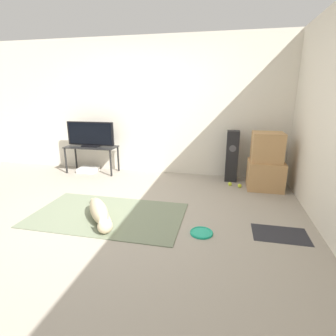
# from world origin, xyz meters

# --- Properties ---
(ground_plane) EXTENTS (12.00, 12.00, 0.00)m
(ground_plane) POSITION_xyz_m (0.00, 0.00, 0.00)
(ground_plane) COLOR #9E9384
(wall_back) EXTENTS (8.00, 0.06, 2.55)m
(wall_back) POSITION_xyz_m (0.00, 2.10, 1.27)
(wall_back) COLOR silver
(wall_back) RESTS_ON ground_plane
(area_rug) EXTENTS (1.97, 1.13, 0.01)m
(area_rug) POSITION_xyz_m (-0.01, 0.03, 0.01)
(area_rug) COLOR slate
(area_rug) RESTS_ON ground_plane
(dog) EXTENTS (0.66, 0.85, 0.23)m
(dog) POSITION_xyz_m (-0.02, -0.16, 0.12)
(dog) COLOR beige
(dog) RESTS_ON area_rug
(frisbee) EXTENTS (0.26, 0.26, 0.03)m
(frisbee) POSITION_xyz_m (1.24, -0.18, 0.01)
(frisbee) COLOR #199E7A
(frisbee) RESTS_ON ground_plane
(cardboard_box_lower) EXTENTS (0.57, 0.50, 0.47)m
(cardboard_box_lower) POSITION_xyz_m (2.13, 1.53, 0.23)
(cardboard_box_lower) COLOR tan
(cardboard_box_lower) RESTS_ON ground_plane
(cardboard_box_upper) EXTENTS (0.48, 0.42, 0.47)m
(cardboard_box_upper) POSITION_xyz_m (2.12, 1.54, 0.70)
(cardboard_box_upper) COLOR tan
(cardboard_box_upper) RESTS_ON cardboard_box_lower
(floor_speaker) EXTENTS (0.21, 0.22, 0.91)m
(floor_speaker) POSITION_xyz_m (1.58, 1.84, 0.46)
(floor_speaker) COLOR black
(floor_speaker) RESTS_ON ground_plane
(tv_stand) EXTENTS (1.01, 0.42, 0.53)m
(tv_stand) POSITION_xyz_m (-1.13, 1.78, 0.46)
(tv_stand) COLOR black
(tv_stand) RESTS_ON ground_plane
(tv) EXTENTS (0.96, 0.20, 0.48)m
(tv) POSITION_xyz_m (-1.13, 1.78, 0.76)
(tv) COLOR black
(tv) RESTS_ON tv_stand
(tennis_ball_by_boxes) EXTENTS (0.07, 0.07, 0.07)m
(tennis_ball_by_boxes) POSITION_xyz_m (1.57, 1.53, 0.03)
(tennis_ball_by_boxes) COLOR #C6E033
(tennis_ball_by_boxes) RESTS_ON ground_plane
(tennis_ball_near_speaker) EXTENTS (0.07, 0.07, 0.07)m
(tennis_ball_near_speaker) POSITION_xyz_m (1.73, 1.48, 0.03)
(tennis_ball_near_speaker) COLOR #C6E033
(tennis_ball_near_speaker) RESTS_ON ground_plane
(game_console) EXTENTS (0.36, 0.30, 0.08)m
(game_console) POSITION_xyz_m (-1.24, 1.77, 0.04)
(game_console) COLOR white
(game_console) RESTS_ON ground_plane
(door_mat) EXTENTS (0.61, 0.40, 0.01)m
(door_mat) POSITION_xyz_m (2.12, -0.01, 0.00)
(door_mat) COLOR #28282D
(door_mat) RESTS_ON ground_plane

